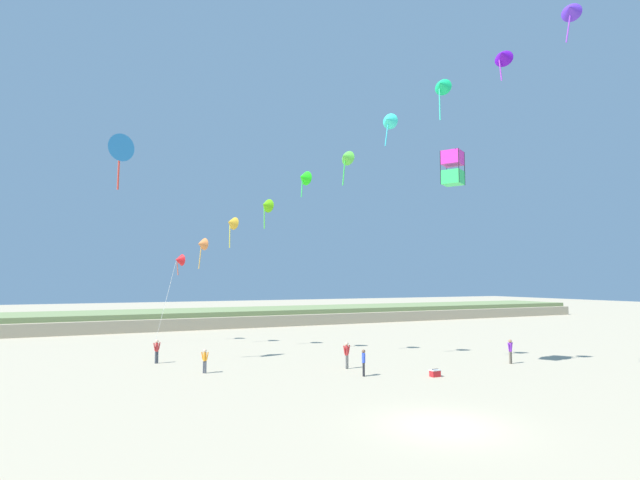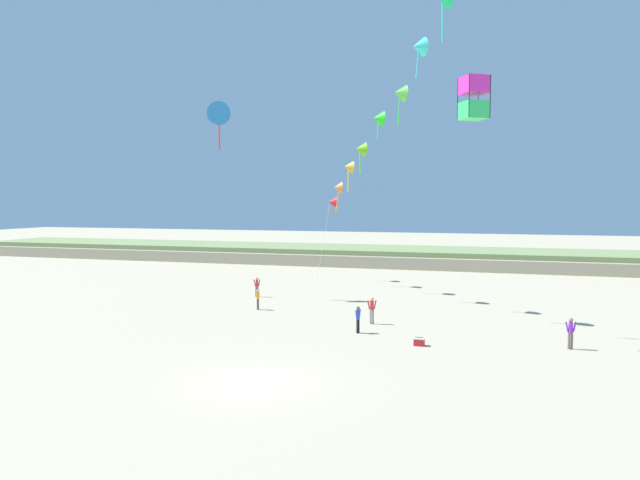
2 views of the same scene
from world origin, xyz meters
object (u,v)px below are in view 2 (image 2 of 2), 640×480
object	(u,v)px
person_far_left	(257,285)
large_kite_low_lead	(474,98)
person_near_right	(571,331)
large_kite_mid_trail	(219,114)
person_far_right	(372,308)
person_near_left	(358,318)
person_mid_center	(258,298)
beach_cooler	(419,342)

from	to	relation	value
person_far_left	large_kite_low_lead	bearing A→B (deg)	-32.80
person_near_right	large_kite_low_lead	xyz separation A→B (m)	(-5.09, -0.45, 12.19)
person_far_left	large_kite_mid_trail	world-z (taller)	large_kite_mid_trail
person_far_right	person_near_right	bearing A→B (deg)	-15.47
person_near_left	person_far_left	distance (m)	14.74
person_mid_center	beach_cooler	world-z (taller)	person_mid_center
person_far_left	large_kite_low_lead	size ratio (longest dim) A/B	0.73
large_kite_mid_trail	person_far_left	bearing A→B (deg)	13.56
person_mid_center	large_kite_low_lead	xyz separation A→B (m)	(14.83, -5.88, 12.29)
person_mid_center	large_kite_mid_trail	world-z (taller)	large_kite_mid_trail
person_near_left	large_kite_mid_trail	xyz separation A→B (m)	(-13.57, 9.45, 13.80)
person_mid_center	person_near_right	bearing A→B (deg)	-15.24
large_kite_low_lead	person_mid_center	bearing A→B (deg)	158.38
person_near_left	person_near_right	distance (m)	11.47
person_near_right	beach_cooler	size ratio (longest dim) A/B	2.87
person_near_right	person_far_right	distance (m)	11.60
large_kite_mid_trail	person_far_right	bearing A→B (deg)	-26.02
person_far_left	person_mid_center	bearing A→B (deg)	-66.42
person_mid_center	person_near_left	bearing A→B (deg)	-30.69
person_near_left	large_kite_mid_trail	size ratio (longest dim) A/B	0.41
beach_cooler	person_far_left	bearing A→B (deg)	140.22
person_near_left	person_near_right	bearing A→B (deg)	-2.03
large_kite_low_lead	person_far_right	bearing A→B (deg)	149.80
person_far_left	large_kite_low_lead	world-z (taller)	large_kite_low_lead
person_mid_center	beach_cooler	size ratio (longest dim) A/B	2.57
person_far_right	large_kite_mid_trail	size ratio (longest dim) A/B	0.45
person_mid_center	beach_cooler	bearing A→B (deg)	-29.55
large_kite_mid_trail	large_kite_low_lead	bearing A→B (deg)	-27.33
person_far_right	large_kite_mid_trail	bearing A→B (deg)	153.98
large_kite_low_lead	beach_cooler	size ratio (longest dim) A/B	3.87
person_far_right	beach_cooler	size ratio (longest dim) A/B	2.98
large_kite_mid_trail	beach_cooler	distance (m)	25.32
large_kite_low_lead	beach_cooler	distance (m)	13.23
person_far_left	person_far_right	bearing A→B (deg)	-34.17
person_far_right	large_kite_low_lead	bearing A→B (deg)	-30.20
large_kite_low_lead	large_kite_mid_trail	bearing A→B (deg)	152.67
person_near_right	person_mid_center	bearing A→B (deg)	164.76
person_near_left	large_kite_low_lead	size ratio (longest dim) A/B	0.71
person_near_left	person_mid_center	xyz separation A→B (m)	(-8.46, 5.02, -0.06)
person_near_right	large_kite_mid_trail	xyz separation A→B (m)	(-25.03, 9.85, 13.76)
person_far_right	large_kite_low_lead	size ratio (longest dim) A/B	0.77
person_far_right	person_mid_center	bearing A→B (deg)	165.05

